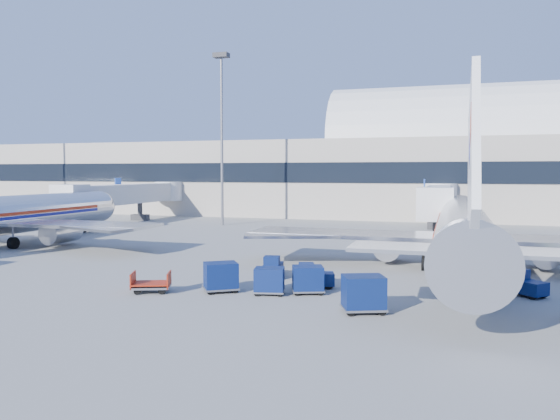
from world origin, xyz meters
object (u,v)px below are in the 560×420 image
(airliner_main, at_px, (464,230))
(tug_left, at_px, (273,267))
(tug_lead, at_px, (313,277))
(cart_open_red, at_px, (152,285))
(mast_west, at_px, (222,113))
(tug_right, at_px, (524,284))
(jetbridge_near, at_px, (438,199))
(cart_train_a, at_px, (308,279))
(cart_train_c, at_px, (221,276))
(jetbridge_mid, at_px, (131,194))
(cart_train_b, at_px, (269,280))
(cart_solo_near, at_px, (364,293))

(airliner_main, distance_m, tug_left, 14.20)
(tug_lead, bearing_deg, cart_open_red, -172.82)
(mast_west, relative_size, cart_open_red, 8.65)
(airliner_main, bearing_deg, tug_right, -66.98)
(jetbridge_near, relative_size, cart_train_a, 12.44)
(airliner_main, height_order, cart_train_a, airliner_main)
(cart_train_c, bearing_deg, jetbridge_near, 39.21)
(tug_left, relative_size, cart_open_red, 0.95)
(airliner_main, height_order, tug_right, airliner_main)
(jetbridge_near, height_order, tug_lead, jetbridge_near)
(jetbridge_mid, distance_m, cart_open_red, 47.86)
(jetbridge_mid, height_order, cart_open_red, jetbridge_mid)
(airliner_main, distance_m, jetbridge_mid, 51.62)
(tug_right, bearing_deg, cart_train_b, -119.70)
(airliner_main, xyz_separation_m, cart_train_c, (-13.81, -11.88, -1.99))
(mast_west, bearing_deg, tug_right, -44.84)
(tug_lead, relative_size, cart_train_b, 1.28)
(airliner_main, relative_size, cart_open_red, 14.27)
(airliner_main, bearing_deg, jetbridge_near, 95.22)
(jetbridge_near, xyz_separation_m, cart_train_b, (-8.45, -37.96, -3.10))
(airliner_main, xyz_separation_m, jetbridge_mid, (-44.40, 26.30, 1.00))
(jetbridge_near, relative_size, jetbridge_mid, 1.00)
(tug_lead, bearing_deg, airliner_main, 27.69)
(tug_lead, bearing_deg, jetbridge_mid, 117.07)
(jetbridge_mid, relative_size, tug_right, 11.27)
(jetbridge_near, xyz_separation_m, tug_lead, (-6.49, -35.41, -3.23))
(jetbridge_near, relative_size, tug_lead, 10.65)
(mast_west, height_order, cart_open_red, mast_west)
(tug_left, bearing_deg, cart_train_c, 153.39)
(tug_right, xyz_separation_m, cart_train_c, (-17.00, -4.36, 0.25))
(tug_right, distance_m, cart_train_b, 14.65)
(airliner_main, distance_m, mast_west, 41.12)
(jetbridge_mid, height_order, mast_west, mast_west)
(tug_lead, bearing_deg, mast_west, 103.38)
(cart_solo_near, distance_m, cart_open_red, 12.68)
(jetbridge_mid, bearing_deg, airliner_main, -30.64)
(tug_left, xyz_separation_m, cart_train_a, (3.49, -3.97, 0.17))
(mast_west, bearing_deg, tug_lead, -58.61)
(jetbridge_near, height_order, cart_solo_near, jetbridge_near)
(mast_west, xyz_separation_m, tug_lead, (21.11, -34.60, -14.10))
(cart_train_a, bearing_deg, cart_solo_near, -62.60)
(mast_west, relative_size, cart_train_b, 11.23)
(jetbridge_near, xyz_separation_m, mast_west, (-27.60, -0.81, 10.86))
(jetbridge_near, distance_m, mast_west, 29.67)
(jetbridge_mid, bearing_deg, tug_left, -45.86)
(tug_lead, relative_size, cart_train_a, 1.17)
(tug_lead, bearing_deg, cart_train_b, -145.67)
(cart_train_b, bearing_deg, jetbridge_mid, 119.20)
(airliner_main, distance_m, cart_solo_near, 15.09)
(cart_train_b, bearing_deg, tug_lead, 40.07)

